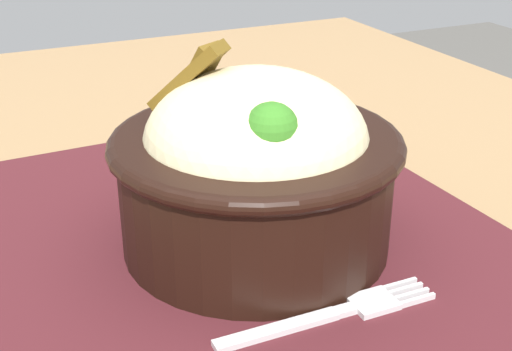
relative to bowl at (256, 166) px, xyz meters
The scene contains 4 objects.
table 0.13m from the bowl, 73.21° to the left, with size 1.20×0.83×0.73m.
placemat 0.06m from the bowl, 24.88° to the right, with size 0.47×0.35×0.00m, color #47191E.
bowl is the anchor object (origin of this frame).
fork 0.11m from the bowl, ahead, with size 0.02×0.14×0.00m.
Camera 1 is at (0.37, -0.19, 0.97)m, focal length 49.15 mm.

